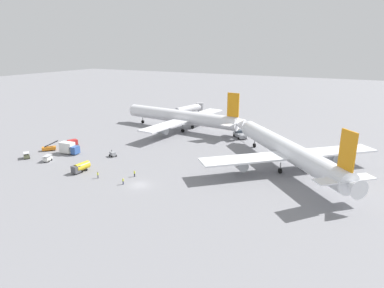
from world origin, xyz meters
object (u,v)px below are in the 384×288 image
at_px(gse_container_dolly_flat, 73,143).
at_px(jet_bridge, 192,108).
at_px(airliner_at_gate_left, 182,117).
at_px(airliner_being_pushed, 288,150).
at_px(gse_baggage_cart_trailing, 48,158).
at_px(ground_crew_wing_walker_right, 123,181).
at_px(gse_fuel_bowser_stubby, 80,167).
at_px(ground_crew_marshaller_foreground, 135,173).
at_px(ground_crew_ramp_agent_by_cones, 98,175).
at_px(gse_belt_loader_portside, 49,148).
at_px(gse_catering_truck_tall, 69,148).
at_px(gse_gpu_cart_small, 113,154).
at_px(pushback_tug, 240,134).
at_px(gse_baggage_cart_near_cluster, 27,155).

xyz_separation_m(gse_container_dolly_flat, jet_bridge, (13.25, 57.82, 2.98)).
relative_size(airliner_at_gate_left, airliner_being_pushed, 1.25).
xyz_separation_m(airliner_at_gate_left, gse_baggage_cart_trailing, (-15.42, -49.85, -4.11)).
bearing_deg(ground_crew_wing_walker_right, gse_fuel_bowser_stubby, 174.93).
bearing_deg(gse_container_dolly_flat, ground_crew_marshaller_foreground, -19.40).
xyz_separation_m(gse_fuel_bowser_stubby, ground_crew_ramp_agent_by_cones, (6.92, -1.17, -0.48)).
bearing_deg(gse_container_dolly_flat, gse_belt_loader_portside, -113.95).
height_order(airliner_at_gate_left, jet_bridge, airliner_at_gate_left).
bearing_deg(gse_fuel_bowser_stubby, gse_catering_truck_tall, 146.07).
bearing_deg(gse_gpu_cart_small, pushback_tug, 55.01).
xyz_separation_m(airliner_being_pushed, gse_baggage_cart_near_cluster, (-68.50, -26.57, -4.13)).
distance_m(gse_baggage_cart_near_cluster, gse_baggage_cart_trailing, 7.62).
bearing_deg(airliner_at_gate_left, jet_bridge, 107.88).
relative_size(airliner_being_pushed, gse_fuel_bowser_stubby, 8.62).
bearing_deg(ground_crew_wing_walker_right, gse_container_dolly_flat, 153.58).
relative_size(gse_gpu_cart_small, ground_crew_marshaller_foreground, 1.56).
bearing_deg(gse_fuel_bowser_stubby, airliner_at_gate_left, 88.94).
xyz_separation_m(airliner_at_gate_left, airliner_being_pushed, (45.53, -24.27, 0.02)).
distance_m(airliner_at_gate_left, gse_container_dolly_flat, 41.44).
relative_size(gse_baggage_cart_trailing, ground_crew_ramp_agent_by_cones, 1.89).
bearing_deg(gse_container_dolly_flat, gse_baggage_cart_trailing, -70.61).
relative_size(gse_container_dolly_flat, jet_bridge, 0.21).
distance_m(gse_fuel_bowser_stubby, jet_bridge, 73.81).
bearing_deg(ground_crew_marshaller_foreground, gse_gpu_cart_small, 147.49).
distance_m(gse_catering_truck_tall, gse_belt_loader_portside, 8.13).
distance_m(airliner_at_gate_left, gse_belt_loader_portside, 48.81).
height_order(airliner_being_pushed, gse_container_dolly_flat, airliner_being_pushed).
bearing_deg(airliner_being_pushed, gse_baggage_cart_near_cluster, -158.80).
height_order(gse_gpu_cart_small, gse_fuel_bowser_stubby, gse_fuel_bowser_stubby).
xyz_separation_m(gse_container_dolly_flat, gse_baggage_cart_trailing, (4.90, -13.93, -0.31)).
bearing_deg(gse_baggage_cart_trailing, ground_crew_wing_walker_right, -5.99).
bearing_deg(pushback_tug, jet_bridge, 143.74).
relative_size(ground_crew_wing_walker_right, jet_bridge, 0.09).
bearing_deg(gse_container_dolly_flat, gse_catering_truck_tall, -50.19).
height_order(airliner_at_gate_left, airliner_being_pushed, airliner_at_gate_left).
height_order(gse_fuel_bowser_stubby, ground_crew_wing_walker_right, gse_fuel_bowser_stubby).
bearing_deg(gse_belt_loader_portside, gse_catering_truck_tall, 5.04).
relative_size(gse_catering_truck_tall, gse_baggage_cart_near_cluster, 1.94).
bearing_deg(gse_gpu_cart_small, airliner_being_pushed, 16.21).
height_order(gse_baggage_cart_near_cluster, gse_belt_loader_portside, gse_belt_loader_portside).
relative_size(airliner_at_gate_left, ground_crew_ramp_agent_by_cones, 32.82).
height_order(gse_container_dolly_flat, ground_crew_wing_walker_right, gse_container_dolly_flat).
bearing_deg(gse_baggage_cart_near_cluster, ground_crew_wing_walker_right, -3.24).
height_order(airliner_being_pushed, pushback_tug, airliner_being_pushed).
bearing_deg(gse_fuel_bowser_stubby, gse_gpu_cart_small, 94.02).
bearing_deg(gse_fuel_bowser_stubby, ground_crew_ramp_agent_by_cones, -9.59).
relative_size(airliner_at_gate_left, pushback_tug, 6.96).
bearing_deg(gse_belt_loader_portside, gse_container_dolly_flat, 66.05).
distance_m(ground_crew_wing_walker_right, jet_bridge, 77.77).
bearing_deg(airliner_being_pushed, gse_fuel_bowser_stubby, -149.54).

